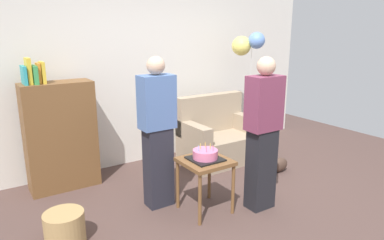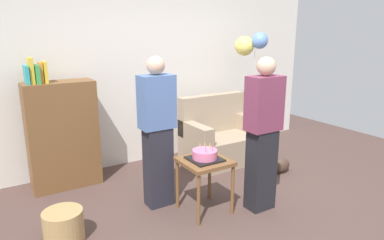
% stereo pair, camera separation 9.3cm
% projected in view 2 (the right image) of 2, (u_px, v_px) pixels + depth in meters
% --- Properties ---
extents(ground_plane, '(8.00, 8.00, 0.00)m').
position_uv_depth(ground_plane, '(230.00, 217.00, 3.64)').
color(ground_plane, '#4C3833').
extents(wall_back, '(6.00, 0.10, 2.70)m').
position_uv_depth(wall_back, '(144.00, 68.00, 4.99)').
color(wall_back, silver).
rests_on(wall_back, ground_plane).
extents(couch, '(1.10, 0.70, 0.96)m').
position_uv_depth(couch, '(220.00, 139.00, 5.12)').
color(couch, gray).
rests_on(couch, ground_plane).
extents(bookshelf, '(0.80, 0.36, 1.59)m').
position_uv_depth(bookshelf, '(62.00, 134.00, 4.22)').
color(bookshelf, brown).
rests_on(bookshelf, ground_plane).
extents(side_table, '(0.48, 0.48, 0.58)m').
position_uv_depth(side_table, '(205.00, 168.00, 3.65)').
color(side_table, brown).
rests_on(side_table, ground_plane).
extents(birthday_cake, '(0.32, 0.32, 0.17)m').
position_uv_depth(birthday_cake, '(205.00, 155.00, 3.61)').
color(birthday_cake, black).
rests_on(birthday_cake, side_table).
extents(person_blowing_candles, '(0.36, 0.22, 1.63)m').
position_uv_depth(person_blowing_candles, '(157.00, 132.00, 3.71)').
color(person_blowing_candles, '#23232D').
rests_on(person_blowing_candles, ground_plane).
extents(person_holding_cake, '(0.36, 0.22, 1.63)m').
position_uv_depth(person_holding_cake, '(263.00, 134.00, 3.63)').
color(person_holding_cake, black).
rests_on(person_holding_cake, ground_plane).
extents(wicker_basket, '(0.36, 0.36, 0.30)m').
position_uv_depth(wicker_basket, '(64.00, 226.00, 3.19)').
color(wicker_basket, '#A88451').
rests_on(wicker_basket, ground_plane).
extents(handbag, '(0.28, 0.14, 0.20)m').
position_uv_depth(handbag, '(281.00, 166.00, 4.74)').
color(handbag, '#473328').
rests_on(handbag, ground_plane).
extents(balloon_bunch, '(0.40, 0.44, 1.85)m').
position_uv_depth(balloon_bunch, '(250.00, 44.00, 5.09)').
color(balloon_bunch, silver).
rests_on(balloon_bunch, ground_plane).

